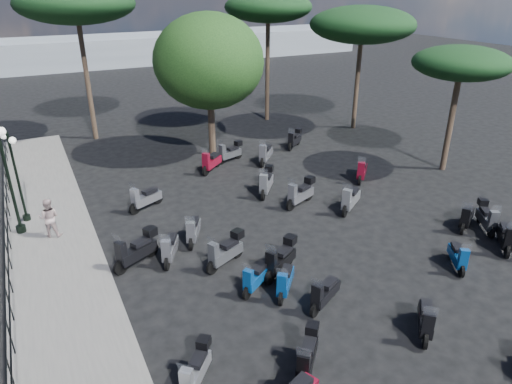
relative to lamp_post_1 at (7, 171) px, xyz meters
name	(u,v)px	position (x,y,z in m)	size (l,w,h in m)	color
ground	(277,265)	(7.43, -6.03, -2.55)	(120.00, 120.00, 0.00)	black
sidewalk	(57,268)	(0.93, -3.03, -2.47)	(3.00, 30.00, 0.15)	#625E5D
railing	(7,260)	(-0.37, -3.23, -1.65)	(0.04, 26.04, 1.10)	black
lamp_post_1	(7,171)	(0.00, 0.00, 0.00)	(0.57, 1.20, 4.21)	black
lamp_post_2	(16,172)	(0.23, 0.92, -0.38)	(0.52, 0.99, 3.54)	black
pedestrian_far	(49,218)	(1.00, -0.83, -1.67)	(0.71, 0.56, 1.47)	#C0A5A3
scooter_1	(196,370)	(3.34, -9.49, -2.09)	(1.14, 1.23, 1.22)	black
scooter_2	(307,356)	(5.85, -10.29, -2.07)	(1.21, 1.26, 1.27)	black
scooter_3	(256,278)	(6.21, -6.87, -2.13)	(1.32, 0.94, 1.21)	black
scooter_4	(136,250)	(3.35, -3.87, -2.01)	(1.68, 1.03, 1.45)	black
scooter_5	(145,199)	(4.65, 0.06, -2.07)	(1.59, 0.92, 1.37)	black
scooter_8	(285,282)	(6.90, -7.44, -2.11)	(1.11, 1.25, 1.26)	black
scooter_9	(225,252)	(5.94, -5.23, -2.03)	(1.61, 0.93, 1.37)	black
scooter_10	(193,230)	(5.52, -3.31, -2.09)	(0.94, 1.51, 1.32)	black
scooter_11	(211,162)	(8.61, 2.68, -2.06)	(1.43, 1.24, 1.42)	black
scooter_13	(426,320)	(9.34, -10.60, -2.10)	(1.19, 1.25, 1.29)	black
scooter_14	(324,294)	(7.61, -8.46, -2.11)	(1.47, 0.89, 1.28)	black
scooter_15	(280,259)	(7.30, -6.47, -2.02)	(1.59, 1.08, 1.41)	black
scooter_16	(301,193)	(10.53, -2.51, -2.01)	(1.70, 0.92, 1.42)	black
scooter_17	(230,153)	(10.01, 3.53, -2.05)	(1.60, 0.76, 1.32)	black
scooter_20	(458,257)	(12.61, -8.80, -2.13)	(0.93, 1.32, 1.21)	black
scooter_21	(350,199)	(12.05, -3.88, -2.04)	(1.57, 1.15, 1.46)	black
scooter_22	(266,182)	(9.79, -0.86, -2.00)	(1.30, 1.51, 1.45)	black
scooter_23	(266,154)	(11.55, 2.49, -2.05)	(1.32, 1.40, 1.45)	black
scooter_25	(506,237)	(15.02, -8.74, -2.07)	(1.29, 1.30, 1.38)	black
scooter_26	(487,218)	(15.63, -7.48, -2.05)	(1.04, 1.47, 1.32)	black
scooter_27	(466,217)	(15.06, -7.06, -2.10)	(1.46, 0.97, 1.31)	black
scooter_28	(362,171)	(14.51, -1.58, -2.07)	(1.30, 1.28, 1.37)	black
scooter_29	(295,139)	(14.16, 3.90, -2.07)	(1.38, 1.10, 1.29)	black
scooter_30	(170,248)	(4.40, -4.12, -2.09)	(0.94, 1.51, 1.32)	black
broadleaf_tree	(209,62)	(9.64, 5.07, 2.37)	(5.61, 5.61, 7.31)	#38281E
pine_0	(268,7)	(15.57, 9.82, 4.59)	(5.46, 5.46, 8.13)	#38281E
pine_1	(362,25)	(19.60, 5.55, 3.72)	(6.24, 6.24, 7.38)	#38281E
pine_2	(76,4)	(4.40, 10.78, 4.95)	(6.29, 6.29, 8.63)	#38281E
pine_3	(461,64)	(19.07, -2.30, 2.62)	(4.44, 4.44, 5.98)	#38281E
distant_hills	(80,52)	(7.43, 38.97, -1.05)	(70.00, 8.00, 3.00)	gray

